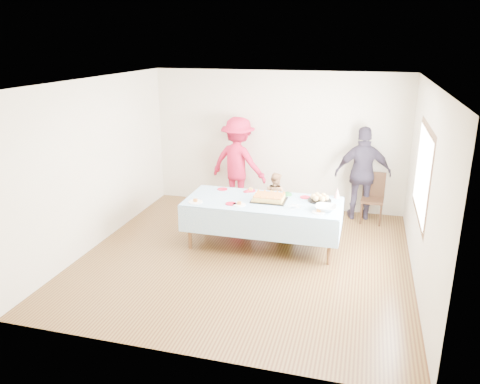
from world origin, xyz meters
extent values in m
plane|color=#462614|center=(0.00, 0.00, 0.00)|extent=(5.00, 5.00, 0.00)
cube|color=beige|center=(0.00, 2.50, 1.35)|extent=(5.00, 0.04, 2.70)
cube|color=beige|center=(0.00, -2.50, 1.35)|extent=(5.00, 0.04, 2.70)
cube|color=beige|center=(-2.50, 0.00, 1.35)|extent=(0.04, 5.00, 2.70)
cube|color=beige|center=(2.50, 0.00, 1.35)|extent=(0.04, 5.00, 2.70)
cube|color=white|center=(0.00, 0.00, 2.70)|extent=(5.00, 5.00, 0.04)
cube|color=#472B16|center=(2.47, 0.20, 1.50)|extent=(0.03, 1.75, 1.35)
cylinder|color=brown|center=(-0.96, 0.08, 0.36)|extent=(0.06, 0.06, 0.73)
cylinder|color=brown|center=(1.28, 0.08, 0.36)|extent=(0.06, 0.06, 0.73)
cylinder|color=brown|center=(-0.96, 0.92, 0.36)|extent=(0.06, 0.06, 0.73)
cylinder|color=brown|center=(1.28, 0.92, 0.36)|extent=(0.06, 0.06, 0.73)
cube|color=brown|center=(0.16, 0.50, 0.75)|extent=(2.40, 1.00, 0.04)
cube|color=white|center=(0.16, 0.50, 0.78)|extent=(2.50, 1.10, 0.01)
cube|color=black|center=(0.25, 0.54, 0.79)|extent=(0.55, 0.42, 0.02)
cube|color=#ECBC59|center=(0.25, 0.54, 0.83)|extent=(0.47, 0.35, 0.07)
cube|color=#A85526|center=(0.25, 0.54, 0.87)|extent=(0.47, 0.35, 0.01)
cylinder|color=black|center=(1.04, 0.73, 0.79)|extent=(0.38, 0.38, 0.02)
sphere|color=#E0AB6D|center=(1.14, 0.73, 0.85)|extent=(0.09, 0.09, 0.09)
sphere|color=#E0AB6D|center=(1.09, 0.81, 0.85)|extent=(0.09, 0.09, 0.09)
sphere|color=#E0AB6D|center=(0.99, 0.81, 0.85)|extent=(0.09, 0.09, 0.09)
sphere|color=#E0AB6D|center=(0.94, 0.73, 0.85)|extent=(0.09, 0.09, 0.09)
sphere|color=#E0AB6D|center=(0.99, 0.64, 0.85)|extent=(0.09, 0.09, 0.09)
sphere|color=#E0AB6D|center=(1.09, 0.64, 0.85)|extent=(0.09, 0.09, 0.09)
sphere|color=#E0AB6D|center=(1.04, 0.73, 0.85)|extent=(0.09, 0.09, 0.09)
imported|color=silver|center=(1.18, 0.31, 0.82)|extent=(0.33, 0.33, 0.08)
cone|color=white|center=(1.30, 0.96, 0.87)|extent=(0.10, 0.10, 0.17)
cylinder|color=red|center=(-0.65, 0.90, 0.79)|extent=(0.17, 0.17, 0.01)
cylinder|color=red|center=(-0.15, 0.94, 0.79)|extent=(0.17, 0.17, 0.01)
cylinder|color=red|center=(0.24, 0.85, 0.79)|extent=(0.20, 0.20, 0.01)
cylinder|color=red|center=(0.79, 0.84, 0.79)|extent=(0.17, 0.17, 0.01)
cylinder|color=red|center=(-0.30, 0.22, 0.79)|extent=(0.18, 0.18, 0.01)
cylinder|color=white|center=(-0.87, 0.15, 0.79)|extent=(0.23, 0.23, 0.01)
cylinder|color=white|center=(-0.16, 0.21, 0.79)|extent=(0.21, 0.21, 0.01)
cylinder|color=white|center=(1.08, 0.20, 0.79)|extent=(0.20, 0.20, 0.01)
cylinder|color=black|center=(1.71, 1.89, 0.20)|extent=(0.03, 0.03, 0.41)
cylinder|color=black|center=(2.05, 1.87, 0.20)|extent=(0.03, 0.03, 0.41)
cylinder|color=black|center=(1.73, 2.23, 0.20)|extent=(0.03, 0.03, 0.41)
cylinder|color=black|center=(2.07, 2.21, 0.20)|extent=(0.03, 0.03, 0.41)
cube|color=black|center=(1.89, 2.05, 0.43)|extent=(0.43, 0.43, 0.05)
cube|color=black|center=(1.90, 2.23, 0.69)|extent=(0.40, 0.06, 0.48)
imported|color=red|center=(-0.21, 0.90, 0.41)|extent=(0.35, 0.30, 0.81)
imported|color=#236B2B|center=(0.48, 0.90, 0.41)|extent=(0.43, 0.31, 0.83)
imported|color=tan|center=(0.13, 1.67, 0.46)|extent=(0.56, 0.51, 0.93)
imported|color=#BB1739|center=(-0.73, 2.20, 0.92)|extent=(1.32, 0.96, 1.83)
imported|color=#332C3D|center=(1.68, 2.20, 0.88)|extent=(1.09, 0.60, 1.76)
camera|label=1|loc=(1.66, -6.46, 3.27)|focal=35.00mm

